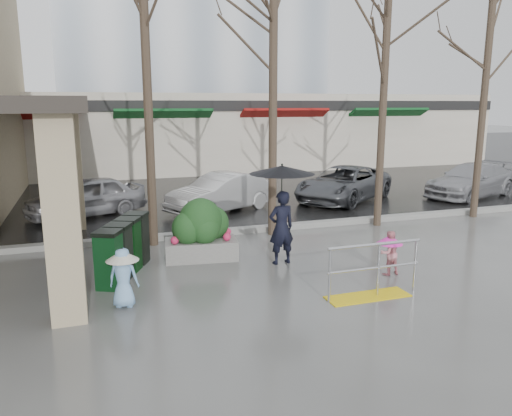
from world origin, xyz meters
TOP-DOWN VIEW (x-y plane):
  - ground at (0.00, 0.00)m, footprint 120.00×120.00m
  - street_asphalt at (0.00, 22.00)m, footprint 120.00×36.00m
  - curb at (0.00, 4.00)m, footprint 120.00×0.30m
  - canopy_slab at (-4.80, 8.00)m, footprint 2.80×18.00m
  - pillar_front at (-3.90, -0.50)m, footprint 0.55×0.55m
  - pillar_back at (-3.90, 6.00)m, footprint 0.55×0.55m
  - storefront_row at (2.00, 17.97)m, footprint 34.00×6.74m
  - handrail at (1.36, -1.20)m, footprint 1.90×0.50m
  - tree_west at (-2.00, 3.60)m, footprint 3.20×3.20m
  - tree_midwest at (1.20, 3.60)m, footprint 3.20×3.20m
  - tree_mideast at (4.50, 3.60)m, footprint 3.20×3.20m
  - tree_east at (8.00, 3.60)m, footprint 3.20×3.20m
  - woman at (0.50, 1.16)m, footprint 1.44×1.44m
  - child_pink at (2.36, -0.24)m, footprint 0.55×0.55m
  - child_blue at (-3.00, -0.20)m, footprint 0.60×0.58m
  - planter at (-1.11, 2.08)m, footprint 1.72×1.02m
  - news_boxes at (-2.86, 1.53)m, footprint 1.28×2.06m
  - car_a at (-3.60, 7.55)m, footprint 3.98×2.64m
  - car_b at (0.65, 6.91)m, footprint 4.02×2.88m
  - car_c at (5.37, 7.27)m, footprint 4.92×4.30m
  - car_d at (10.41, 6.47)m, footprint 4.68×3.02m

SIDE VIEW (x-z plane):
  - ground at x=0.00m, z-range 0.00..0.00m
  - street_asphalt at x=0.00m, z-range 0.00..0.01m
  - curb at x=0.00m, z-range 0.00..0.15m
  - handrail at x=1.36m, z-range -0.14..0.89m
  - child_pink at x=2.36m, z-range 0.07..1.01m
  - news_boxes at x=-2.86m, z-range 0.00..1.15m
  - car_a at x=-3.60m, z-range 0.00..1.26m
  - car_b at x=0.65m, z-range 0.00..1.26m
  - car_c at x=5.37m, z-range 0.00..1.26m
  - car_d at x=10.41m, z-range 0.00..1.26m
  - child_blue at x=-3.00m, z-range 0.09..1.17m
  - planter at x=-1.11m, z-range -0.03..1.39m
  - woman at x=0.50m, z-range 0.33..2.58m
  - pillar_front at x=-3.90m, z-range 0.00..3.50m
  - pillar_back at x=-3.90m, z-range 0.00..3.50m
  - storefront_row at x=2.00m, z-range 0.01..4.01m
  - canopy_slab at x=-4.80m, z-range 3.50..3.75m
  - tree_mideast at x=4.50m, z-range 1.61..8.11m
  - tree_west at x=-2.00m, z-range 1.68..8.48m
  - tree_midwest at x=1.20m, z-range 1.73..8.73m
  - tree_east at x=8.00m, z-range 1.78..8.98m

